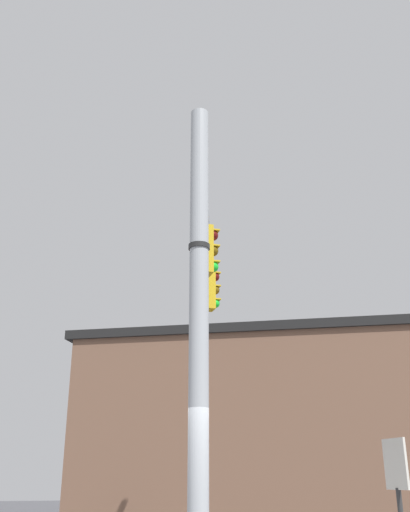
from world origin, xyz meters
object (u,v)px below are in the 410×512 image
at_px(traffic_light_mid_inner, 209,289).
at_px(street_name_sign, 200,255).
at_px(historical_marker, 398,488).
at_px(traffic_light_nearest_pole, 205,250).

xyz_separation_m(traffic_light_mid_inner, street_name_sign, (4.78, -1.51, -0.96)).
bearing_deg(historical_marker, traffic_light_mid_inner, -162.87).
xyz_separation_m(traffic_light_mid_inner, historical_marker, (5.08, 1.57, -4.59)).
height_order(traffic_light_mid_inner, street_name_sign, traffic_light_mid_inner).
relative_size(traffic_light_nearest_pole, traffic_light_mid_inner, 1.00).
bearing_deg(historical_marker, traffic_light_nearest_pole, -135.90).
bearing_deg(traffic_light_mid_inner, traffic_light_nearest_pole, -17.33).
bearing_deg(street_name_sign, traffic_light_nearest_pole, 162.16).
bearing_deg(traffic_light_nearest_pole, traffic_light_mid_inner, 162.67).
height_order(traffic_light_nearest_pole, historical_marker, traffic_light_nearest_pole).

